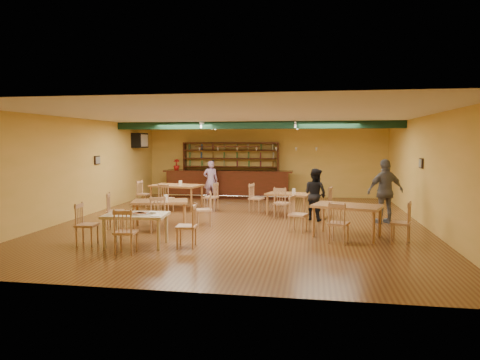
% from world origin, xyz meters
% --- Properties ---
extents(floor, '(12.00, 12.00, 0.00)m').
position_xyz_m(floor, '(0.00, 0.00, 0.00)').
color(floor, brown).
rests_on(floor, ground).
extents(ceiling_beam, '(10.00, 0.30, 0.25)m').
position_xyz_m(ceiling_beam, '(0.00, 2.80, 2.87)').
color(ceiling_beam, black).
rests_on(ceiling_beam, ceiling).
extents(track_rail_left, '(0.05, 2.50, 0.05)m').
position_xyz_m(track_rail_left, '(-1.80, 3.40, 2.94)').
color(track_rail_left, white).
rests_on(track_rail_left, ceiling).
extents(track_rail_right, '(0.05, 2.50, 0.05)m').
position_xyz_m(track_rail_right, '(1.40, 3.40, 2.94)').
color(track_rail_right, white).
rests_on(track_rail_right, ceiling).
extents(ac_unit, '(0.34, 0.70, 0.48)m').
position_xyz_m(ac_unit, '(-4.80, 4.20, 2.35)').
color(ac_unit, white).
rests_on(ac_unit, wall_left).
extents(picture_left, '(0.04, 0.34, 0.28)m').
position_xyz_m(picture_left, '(-4.97, 1.00, 1.70)').
color(picture_left, black).
rests_on(picture_left, wall_left).
extents(picture_right, '(0.04, 0.34, 0.28)m').
position_xyz_m(picture_right, '(4.97, 0.50, 1.70)').
color(picture_right, black).
rests_on(picture_right, wall_right).
extents(bar_counter, '(5.26, 0.85, 1.13)m').
position_xyz_m(bar_counter, '(-1.42, 5.15, 0.56)').
color(bar_counter, '#34190A').
rests_on(bar_counter, ground).
extents(back_bar_hutch, '(4.07, 0.40, 2.28)m').
position_xyz_m(back_bar_hutch, '(-1.42, 5.78, 1.14)').
color(back_bar_hutch, '#34190A').
rests_on(back_bar_hutch, ground).
extents(poinsettia, '(0.32, 0.32, 0.45)m').
position_xyz_m(poinsettia, '(-3.60, 5.15, 1.36)').
color(poinsettia, '#AF1510').
rests_on(poinsettia, bar_counter).
extents(dining_table_a, '(1.81, 1.26, 0.83)m').
position_xyz_m(dining_table_a, '(-2.60, 1.99, 0.42)').
color(dining_table_a, '#976435').
rests_on(dining_table_a, ground).
extents(dining_table_b, '(1.55, 1.18, 0.69)m').
position_xyz_m(dining_table_b, '(1.27, 1.39, 0.34)').
color(dining_table_b, '#976435').
rests_on(dining_table_b, ground).
extents(dining_table_c, '(1.64, 1.24, 0.73)m').
position_xyz_m(dining_table_c, '(-2.04, -1.20, 0.36)').
color(dining_table_c, '#976435').
rests_on(dining_table_c, ground).
extents(dining_table_d, '(1.79, 1.39, 0.78)m').
position_xyz_m(dining_table_d, '(2.81, -1.63, 0.39)').
color(dining_table_d, '#976435').
rests_on(dining_table_d, ground).
extents(near_table, '(1.41, 0.98, 0.72)m').
position_xyz_m(near_table, '(-1.84, -3.32, 0.36)').
color(near_table, beige).
rests_on(near_table, ground).
extents(pizza_tray, '(0.50, 0.50, 0.01)m').
position_xyz_m(pizza_tray, '(-1.74, -3.32, 0.73)').
color(pizza_tray, silver).
rests_on(pizza_tray, near_table).
extents(parmesan_shaker, '(0.08, 0.08, 0.11)m').
position_xyz_m(parmesan_shaker, '(-2.27, -3.46, 0.77)').
color(parmesan_shaker, '#EAE5C6').
rests_on(parmesan_shaker, near_table).
extents(napkin_stack, '(0.22, 0.18, 0.03)m').
position_xyz_m(napkin_stack, '(-1.50, -3.12, 0.73)').
color(napkin_stack, white).
rests_on(napkin_stack, near_table).
extents(pizza_server, '(0.33, 0.23, 0.00)m').
position_xyz_m(pizza_server, '(-1.60, -3.27, 0.73)').
color(pizza_server, silver).
rests_on(pizza_server, pizza_tray).
extents(side_plate, '(0.24, 0.24, 0.01)m').
position_xyz_m(side_plate, '(-1.31, -3.51, 0.72)').
color(side_plate, white).
rests_on(side_plate, near_table).
extents(patron_bar, '(0.65, 0.51, 1.57)m').
position_xyz_m(patron_bar, '(-1.95, 4.33, 0.78)').
color(patron_bar, '#9854B6').
rests_on(patron_bar, ground).
extents(patron_right_a, '(0.94, 0.92, 1.52)m').
position_xyz_m(patron_right_a, '(2.07, 0.59, 0.76)').
color(patron_right_a, black).
rests_on(patron_right_a, ground).
extents(patron_right_b, '(1.15, 0.80, 1.82)m').
position_xyz_m(patron_right_b, '(4.01, 0.37, 0.91)').
color(patron_right_b, slate).
rests_on(patron_right_b, ground).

